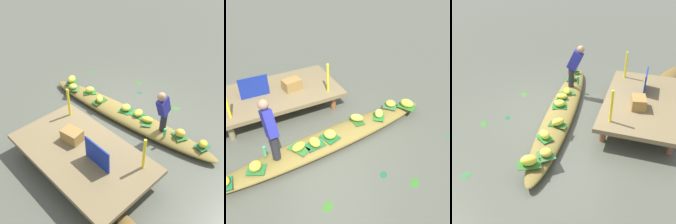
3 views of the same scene
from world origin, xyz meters
The scene contains 31 objects.
canal_water centered at (0.00, 0.00, 0.00)m, with size 40.00×40.00×0.00m, color #515447.
dock_platform centered at (-0.56, 1.92, 0.43)m, with size 3.20×1.80×0.50m.
vendor_boat centered at (0.00, 0.00, 0.13)m, with size 5.35×0.71×0.26m, color olive.
leaf_mat_0 centered at (0.00, -0.06, 0.26)m, with size 0.36×0.32×0.01m, color #1D652D.
banana_bunch_0 centered at (0.00, -0.06, 0.35)m, with size 0.26×0.24×0.17m, color yellow.
leaf_mat_1 centered at (-0.38, -0.13, 0.26)m, with size 0.40×0.27×0.01m, color #206732.
banana_bunch_1 centered at (-0.38, -0.13, 0.34)m, with size 0.28×0.21×0.15m, color yellow.
leaf_mat_2 centered at (1.87, 0.30, 0.26)m, with size 0.33×0.32×0.01m, color #36713B.
banana_bunch_2 centered at (1.87, 0.30, 0.34)m, with size 0.24×0.24×0.15m, color gold.
leaf_mat_3 centered at (0.81, 0.18, 0.26)m, with size 0.41×0.23×0.01m, color #285A21.
banana_bunch_3 centered at (0.81, 0.18, 0.35)m, with size 0.29×0.18×0.17m, color #DFDD42.
leaf_mat_4 centered at (-1.62, -0.23, 0.26)m, with size 0.34×0.28×0.01m, color #277032.
banana_bunch_4 centered at (-1.62, -0.23, 0.36)m, with size 0.24×0.21×0.19m, color gold.
leaf_mat_5 centered at (1.35, 0.07, 0.26)m, with size 0.36×0.25×0.01m, color #287B2E.
banana_bunch_5 centered at (1.35, 0.07, 0.35)m, with size 0.25×0.19×0.18m, color #F1E447.
leaf_mat_6 centered at (-2.19, -0.31, 0.26)m, with size 0.32×0.26×0.01m, color #1D6538.
banana_bunch_6 centered at (-2.19, -0.31, 0.34)m, with size 0.23×0.20×0.16m, color gold.
leaf_mat_7 centered at (-0.72, -0.09, 0.26)m, with size 0.42×0.25×0.01m, color #306E2F.
banana_bunch_7 centered at (-0.72, -0.09, 0.33)m, with size 0.30×0.19×0.14m, color yellow.
leaf_mat_8 centered at (2.20, 0.09, 0.26)m, with size 0.44×0.28×0.01m, color #2E6D27.
banana_bunch_8 centered at (2.20, 0.09, 0.36)m, with size 0.31×0.21×0.20m, color yellow.
vendor_person centered at (-1.19, -0.02, 0.95)m, with size 0.23×0.49×1.22m.
water_bottle centered at (-1.36, 0.05, 0.38)m, with size 0.06×0.06×0.24m, color #45B66A.
market_banner centered at (-1.06, 1.92, 0.76)m, with size 0.70×0.03×0.54m, color navy.
railing_post_west centered at (-1.76, 1.32, 0.87)m, with size 0.06×0.06×0.75m, color yellow.
railing_post_east centered at (0.64, 1.32, 0.87)m, with size 0.06×0.06×0.75m, color yellow.
produce_crate centered at (-0.14, 1.84, 0.63)m, with size 0.44×0.32×0.27m, color olive.
drifting_plant_0 centered at (2.61, -1.07, 0.00)m, with size 0.23×0.16×0.01m, color #326B37.
drifting_plant_1 centered at (-0.71, -1.40, 0.00)m, with size 0.25×0.17×0.01m, color #3A7127.
drifting_plant_2 centered at (0.56, -1.27, 0.00)m, with size 0.18×0.14×0.01m, color #20593C.
drifting_plant_3 centered at (0.98, -1.70, 0.00)m, with size 0.27×0.15×0.01m, color #347026.
Camera 1 is at (-3.95, 4.32, 4.71)m, focal length 43.62 mm.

